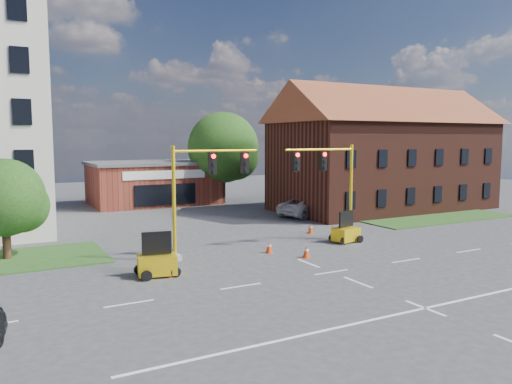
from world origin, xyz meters
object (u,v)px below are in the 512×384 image
signal_mast_east (331,181)px  pickup_white (309,207)px  trailer_west (157,263)px  trailer_east (346,233)px  signal_mast_west (202,187)px

signal_mast_east → pickup_white: 11.18m
trailer_west → trailer_east: size_ratio=1.08×
signal_mast_east → trailer_east: bearing=-32.5°
trailer_west → pickup_white: trailer_west is taller
pickup_white → signal_mast_west: bearing=110.4°
trailer_west → signal_mast_east: bearing=22.9°
signal_mast_west → trailer_west: signal_mast_west is taller
signal_mast_west → trailer_east: 10.15m
trailer_east → signal_mast_west: bearing=163.5°
pickup_white → signal_mast_east: bearing=138.2°
trailer_east → pickup_white: size_ratio=0.33×
signal_mast_west → trailer_west: size_ratio=3.01×
signal_mast_west → signal_mast_east: 8.71m
signal_mast_west → trailer_west: 5.40m
signal_mast_west → trailer_east: signal_mast_west is taller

